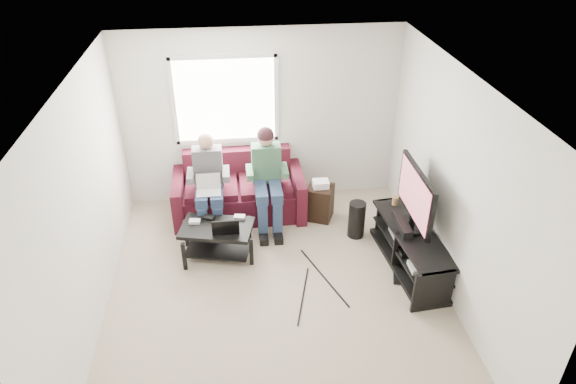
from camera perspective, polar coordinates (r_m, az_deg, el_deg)
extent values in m
plane|color=tan|center=(6.29, -1.18, -11.03)|extent=(4.50, 4.50, 0.00)
plane|color=white|center=(4.93, -1.52, 11.89)|extent=(4.50, 4.50, 0.00)
plane|color=silver|center=(7.49, -2.98, 8.22)|extent=(4.50, 0.00, 4.50)
plane|color=silver|center=(3.81, 2.07, -19.32)|extent=(4.50, 0.00, 4.50)
plane|color=silver|center=(5.71, -21.74, -2.14)|extent=(0.00, 4.50, 4.50)
plane|color=silver|center=(5.99, 18.09, 0.24)|extent=(0.00, 4.50, 4.50)
cube|color=white|center=(7.36, -6.98, 10.11)|extent=(1.40, 0.01, 1.20)
cube|color=silver|center=(7.35, -6.98, 10.08)|extent=(1.48, 0.04, 1.28)
cube|color=#4F1325|center=(7.56, -5.42, -0.94)|extent=(1.58, 0.86, 0.44)
cube|color=#4F1325|center=(7.65, -5.68, 3.31)|extent=(1.57, 0.22, 0.45)
cube|color=#4F1325|center=(7.56, -11.97, -0.73)|extent=(0.16, 0.94, 0.62)
cube|color=#4F1325|center=(7.56, 1.05, 0.05)|extent=(0.16, 0.94, 0.62)
cube|color=#4F1325|center=(7.41, -8.48, 0.55)|extent=(0.74, 0.72, 0.10)
cube|color=#4F1325|center=(7.41, -2.56, 0.90)|extent=(0.74, 0.72, 0.10)
cube|color=navy|center=(6.99, -9.55, -0.47)|extent=(0.16, 0.45, 0.14)
cube|color=navy|center=(6.98, -7.92, -0.37)|extent=(0.16, 0.45, 0.14)
cube|color=navy|center=(7.02, -9.35, -3.61)|extent=(0.13, 0.13, 0.54)
cube|color=navy|center=(7.00, -7.72, -3.51)|extent=(0.13, 0.13, 0.54)
cube|color=slate|center=(7.12, -8.87, 2.87)|extent=(0.40, 0.22, 0.55)
sphere|color=tan|center=(6.97, -9.11, 5.61)|extent=(0.22, 0.22, 0.22)
cube|color=navy|center=(6.98, -2.99, -0.08)|extent=(0.16, 0.45, 0.14)
cube|color=navy|center=(6.99, -1.36, 0.02)|extent=(0.16, 0.45, 0.14)
cube|color=navy|center=(7.01, -2.81, -3.22)|extent=(0.13, 0.13, 0.54)
cube|color=navy|center=(7.02, -1.18, -3.12)|extent=(0.13, 0.13, 0.54)
cube|color=#4A4D4C|center=(7.12, -2.44, 3.25)|extent=(0.40, 0.22, 0.55)
sphere|color=tan|center=(6.98, -2.52, 6.01)|extent=(0.22, 0.22, 0.22)
sphere|color=#31181C|center=(6.96, -2.52, 6.30)|extent=(0.23, 0.23, 0.23)
cube|color=black|center=(6.65, -7.93, -4.00)|extent=(1.01, 0.74, 0.05)
cube|color=black|center=(6.84, -7.73, -6.23)|extent=(0.91, 0.65, 0.02)
cube|color=black|center=(6.62, -11.47, -7.02)|extent=(0.05, 0.05, 0.40)
cube|color=black|center=(6.58, -4.10, -6.62)|extent=(0.05, 0.05, 0.40)
cube|color=black|center=(7.01, -11.24, -4.53)|extent=(0.05, 0.05, 0.40)
cube|color=black|center=(6.97, -4.32, -4.14)|extent=(0.05, 0.05, 0.40)
cube|color=silver|center=(6.74, -10.33, -3.23)|extent=(0.15, 0.11, 0.04)
cube|color=black|center=(6.77, -8.80, -2.86)|extent=(0.16, 0.13, 0.04)
cube|color=gray|center=(6.74, -5.40, -2.80)|extent=(0.15, 0.11, 0.04)
cube|color=black|center=(6.53, 13.76, -4.45)|extent=(0.62, 1.64, 0.04)
cube|color=black|center=(6.68, 13.49, -6.18)|extent=(0.58, 1.58, 0.03)
cube|color=black|center=(6.82, 13.25, -7.76)|extent=(0.62, 1.64, 0.06)
cube|color=black|center=(6.12, 15.80, -10.57)|extent=(0.48, 0.08, 0.53)
cube|color=black|center=(7.27, 11.59, -2.47)|extent=(0.48, 0.08, 0.53)
cube|color=black|center=(6.59, 13.53, -3.67)|extent=(0.12, 0.40, 0.04)
cube|color=black|center=(6.54, 13.62, -3.10)|extent=(0.06, 0.06, 0.12)
cube|color=black|center=(6.34, 14.04, -0.22)|extent=(0.05, 1.10, 0.65)
cube|color=#E93667|center=(6.33, 13.79, -0.24)|extent=(0.01, 1.01, 0.58)
cube|color=black|center=(6.53, 12.57, -3.54)|extent=(0.12, 0.50, 0.10)
cylinder|color=#9A6E42|center=(6.96, 11.83, -0.95)|extent=(0.08, 0.08, 0.12)
cube|color=silver|center=(6.36, 14.67, -8.02)|extent=(0.30, 0.22, 0.06)
cube|color=gray|center=(6.87, 12.77, -4.31)|extent=(0.34, 0.26, 0.08)
cube|color=black|center=(6.61, 13.68, -6.09)|extent=(0.38, 0.30, 0.07)
cylinder|color=black|center=(7.10, 7.64, -3.05)|extent=(0.23, 0.23, 0.52)
cube|color=black|center=(6.67, 12.21, -8.83)|extent=(0.25, 0.44, 0.02)
cube|color=black|center=(7.42, 3.58, -1.15)|extent=(0.35, 0.35, 0.52)
cube|color=silver|center=(7.26, 3.66, 0.90)|extent=(0.22, 0.18, 0.10)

